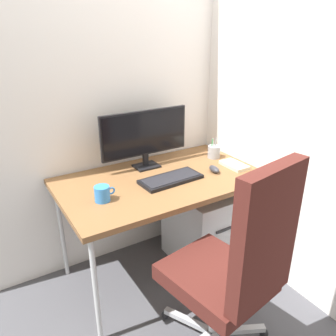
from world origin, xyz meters
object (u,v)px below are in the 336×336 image
object	(u,v)px
office_chair	(235,266)
filing_cabinet	(205,225)
mouse	(214,169)
pen_holder	(214,152)
monitor	(145,135)
coffee_mug	(102,194)
notebook	(234,165)
keyboard	(171,179)

from	to	relation	value
office_chair	filing_cabinet	bearing A→B (deg)	61.47
office_chair	mouse	bearing A→B (deg)	59.16
office_chair	pen_holder	xyz separation A→B (m)	(0.57, 0.89, 0.20)
monitor	coffee_mug	xyz separation A→B (m)	(-0.44, -0.32, -0.19)
office_chair	monitor	distance (m)	1.07
office_chair	pen_holder	bearing A→B (deg)	57.32
mouse	notebook	bearing A→B (deg)	8.37
filing_cabinet	monitor	bearing A→B (deg)	142.37
monitor	mouse	xyz separation A→B (m)	(0.35, -0.33, -0.21)
notebook	pen_holder	bearing A→B (deg)	92.94
keyboard	notebook	size ratio (longest dim) A/B	2.03
filing_cabinet	coffee_mug	distance (m)	0.93
monitor	mouse	world-z (taller)	monitor
monitor	notebook	distance (m)	0.66
filing_cabinet	pen_holder	bearing A→B (deg)	41.86
pen_holder	monitor	bearing A→B (deg)	167.46
mouse	notebook	size ratio (longest dim) A/B	0.52
pen_holder	coffee_mug	bearing A→B (deg)	-167.98
keyboard	coffee_mug	world-z (taller)	coffee_mug
office_chair	mouse	distance (m)	0.80
mouse	coffee_mug	world-z (taller)	coffee_mug
filing_cabinet	notebook	size ratio (longest dim) A/B	2.88
filing_cabinet	pen_holder	distance (m)	0.55
filing_cabinet	mouse	xyz separation A→B (m)	(0.00, -0.06, 0.47)
coffee_mug	pen_holder	bearing A→B (deg)	12.02
keyboard	mouse	bearing A→B (deg)	-6.33
keyboard	notebook	distance (m)	0.50
monitor	mouse	distance (m)	0.52
filing_cabinet	keyboard	bearing A→B (deg)	-175.15
monitor	coffee_mug	world-z (taller)	monitor
filing_cabinet	mouse	world-z (taller)	mouse
pen_holder	mouse	bearing A→B (deg)	-127.99
keyboard	coffee_mug	distance (m)	0.47
keyboard	coffee_mug	xyz separation A→B (m)	(-0.47, -0.02, 0.03)
office_chair	filing_cabinet	world-z (taller)	office_chair
filing_cabinet	office_chair	bearing A→B (deg)	-118.53
office_chair	mouse	xyz separation A→B (m)	(0.40, 0.67, 0.17)
pen_holder	coffee_mug	xyz separation A→B (m)	(-0.96, -0.20, -0.00)
office_chair	monitor	size ratio (longest dim) A/B	1.82
filing_cabinet	pen_holder	xyz separation A→B (m)	(0.17, 0.15, 0.50)
office_chair	coffee_mug	size ratio (longest dim) A/B	9.49
mouse	pen_holder	xyz separation A→B (m)	(0.17, 0.21, 0.03)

